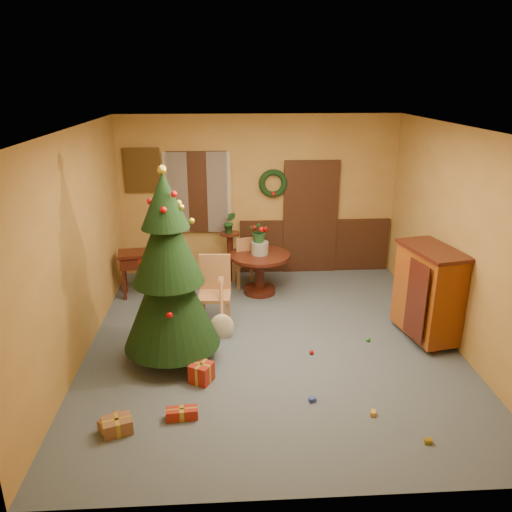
{
  "coord_description": "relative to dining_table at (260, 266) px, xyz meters",
  "views": [
    {
      "loc": [
        -0.59,
        -6.12,
        3.47
      ],
      "look_at": [
        -0.19,
        0.4,
        1.14
      ],
      "focal_mm": 35.0,
      "sensor_mm": 36.0,
      "label": 1
    }
  ],
  "objects": [
    {
      "name": "room_envelope",
      "position": [
        0.26,
        0.98,
        0.62
      ],
      "size": [
        5.5,
        5.5,
        5.5
      ],
      "color": "#384352",
      "rests_on": "ground"
    },
    {
      "name": "dining_table",
      "position": [
        0.0,
        0.0,
        0.0
      ],
      "size": [
        1.02,
        1.02,
        0.7
      ],
      "color": "black",
      "rests_on": "floor"
    },
    {
      "name": "urn",
      "position": [
        0.0,
        0.0,
        0.32
      ],
      "size": [
        0.29,
        0.29,
        0.21
      ],
      "primitive_type": "cylinder",
      "color": "slate",
      "rests_on": "dining_table"
    },
    {
      "name": "centerpiece_plant",
      "position": [
        0.0,
        0.0,
        0.61
      ],
      "size": [
        0.34,
        0.29,
        0.38
      ],
      "primitive_type": "imported",
      "color": "#1E4C23",
      "rests_on": "urn"
    },
    {
      "name": "chair_near",
      "position": [
        -0.73,
        -1.1,
        0.07
      ],
      "size": [
        0.48,
        0.48,
        1.06
      ],
      "color": "#98623D",
      "rests_on": "floor"
    },
    {
      "name": "chair_far",
      "position": [
        -0.22,
        0.29,
        0.01
      ],
      "size": [
        0.49,
        0.49,
        0.93
      ],
      "color": "#98623D",
      "rests_on": "floor"
    },
    {
      "name": "guitar",
      "position": [
        -0.64,
        -1.54,
        -0.08
      ],
      "size": [
        0.47,
        0.6,
        0.8
      ],
      "primitive_type": null,
      "rotation": [
        -0.49,
        0.0,
        -0.26
      ],
      "color": "beige",
      "rests_on": "floor"
    },
    {
      "name": "plant_stand",
      "position": [
        -0.49,
        0.6,
        0.07
      ],
      "size": [
        0.35,
        0.35,
        0.9
      ],
      "color": "black",
      "rests_on": "floor"
    },
    {
      "name": "stand_plant",
      "position": [
        -0.49,
        0.6,
        0.6
      ],
      "size": [
        0.21,
        0.17,
        0.38
      ],
      "primitive_type": "imported",
      "rotation": [
        0.0,
        0.0,
        0.0
      ],
      "color": "#19471E",
      "rests_on": "plant_stand"
    },
    {
      "name": "christmas_tree",
      "position": [
        -1.27,
        -2.06,
        0.71
      ],
      "size": [
        1.23,
        1.23,
        2.54
      ],
      "color": "#382111",
      "rests_on": "floor"
    },
    {
      "name": "writing_desk",
      "position": [
        -1.9,
        0.05,
        0.09
      ],
      "size": [
        0.92,
        0.54,
        0.77
      ],
      "color": "black",
      "rests_on": "floor"
    },
    {
      "name": "sideboard",
      "position": [
        2.2,
        -1.72,
        0.23
      ],
      "size": [
        0.75,
        1.13,
        1.34
      ],
      "color": "#5B230A",
      "rests_on": "floor"
    },
    {
      "name": "gift_a",
      "position": [
        -1.71,
        -3.49,
        -0.41
      ],
      "size": [
        0.35,
        0.3,
        0.16
      ],
      "color": "brown",
      "rests_on": "floor"
    },
    {
      "name": "gift_b",
      "position": [
        -0.88,
        -2.61,
        -0.37
      ],
      "size": [
        0.33,
        0.33,
        0.25
      ],
      "color": "maroon",
      "rests_on": "floor"
    },
    {
      "name": "gift_c",
      "position": [
        -1.77,
        -3.45,
        -0.42
      ],
      "size": [
        0.3,
        0.3,
        0.14
      ],
      "color": "brown",
      "rests_on": "floor"
    },
    {
      "name": "gift_d",
      "position": [
        -1.06,
        -3.3,
        -0.43
      ],
      "size": [
        0.35,
        0.17,
        0.12
      ],
      "color": "maroon",
      "rests_on": "floor"
    },
    {
      "name": "toy_a",
      "position": [
        0.4,
        -3.1,
        -0.47
      ],
      "size": [
        0.09,
        0.07,
        0.05
      ],
      "primitive_type": "cube",
      "rotation": [
        0.0,
        0.0,
        0.31
      ],
      "color": "#2539A1",
      "rests_on": "floor"
    },
    {
      "name": "toy_b",
      "position": [
        1.4,
        -1.78,
        -0.46
      ],
      "size": [
        0.06,
        0.06,
        0.06
      ],
      "primitive_type": "sphere",
      "color": "#238324",
      "rests_on": "floor"
    },
    {
      "name": "toy_c",
      "position": [
        1.02,
        -3.37,
        -0.47
      ],
      "size": [
        0.08,
        0.09,
        0.05
      ],
      "primitive_type": "cube",
      "rotation": [
        0.0,
        0.0,
        1.15
      ],
      "color": "gold",
      "rests_on": "floor"
    },
    {
      "name": "toy_d",
      "position": [
        0.56,
        -2.07,
        -0.46
      ],
      "size": [
        0.06,
        0.06,
        0.06
      ],
      "primitive_type": "sphere",
      "color": "red",
      "rests_on": "floor"
    },
    {
      "name": "toy_e",
      "position": [
        1.45,
        -3.85,
        -0.47
      ],
      "size": [
        0.08,
        0.05,
        0.05
      ],
      "primitive_type": "cube",
      "rotation": [
        0.0,
        0.0,
        -0.04
      ],
      "color": "gold",
      "rests_on": "floor"
    }
  ]
}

